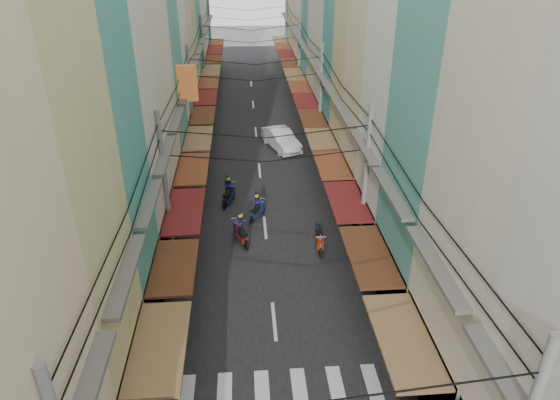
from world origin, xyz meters
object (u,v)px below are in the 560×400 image
traffic_sign (408,329)px  bicycle (394,298)px  market_umbrella (428,278)px  white_car (281,148)px

traffic_sign → bicycle: bearing=77.8°
bicycle → traffic_sign: (-0.94, -4.37, 2.12)m
market_umbrella → bicycle: bearing=129.5°
white_car → market_umbrella: 20.86m
market_umbrella → traffic_sign: 3.72m
white_car → traffic_sign: 23.67m
white_car → bicycle: size_ratio=3.03×
white_car → market_umbrella: size_ratio=2.43×
market_umbrella → traffic_sign: (-1.91, -3.19, 0.14)m
white_car → market_umbrella: (4.81, -20.20, 1.98)m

